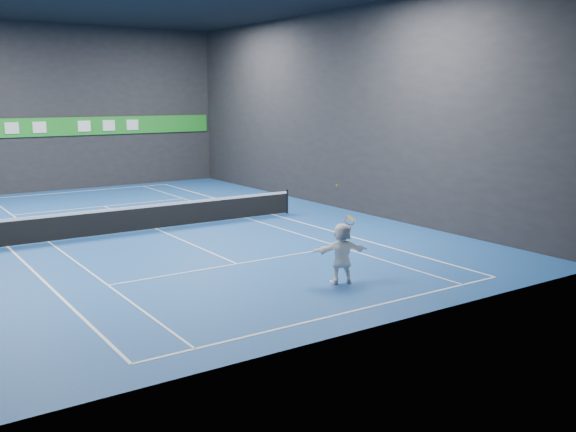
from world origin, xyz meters
TOP-DOWN VIEW (x-y plane):
  - ground at (0.00, 0.00)m, footprint 26.00×26.00m
  - wall_back at (0.00, 13.00)m, footprint 18.00×0.10m
  - wall_front at (0.00, -13.00)m, footprint 18.00×0.10m
  - wall_right at (9.00, 0.00)m, footprint 0.10×26.00m
  - baseline_near at (0.00, -11.89)m, footprint 10.98×0.08m
  - baseline_far at (0.00, 11.89)m, footprint 10.98×0.08m
  - sideline_doubles_left at (-5.49, 0.00)m, footprint 0.08×23.78m
  - sideline_doubles_right at (5.49, 0.00)m, footprint 0.08×23.78m
  - sideline_singles_left at (-4.11, 0.00)m, footprint 0.06×23.78m
  - sideline_singles_right at (4.11, 0.00)m, footprint 0.06×23.78m
  - service_line_near at (0.00, -6.40)m, footprint 8.23×0.06m
  - service_line_far at (0.00, 6.40)m, footprint 8.23×0.06m
  - center_service_line at (0.00, 0.00)m, footprint 0.06×12.80m
  - player at (1.41, -9.86)m, footprint 1.67×1.02m
  - tennis_ball at (1.23, -9.83)m, footprint 0.06×0.06m
  - tennis_net at (0.00, 0.00)m, footprint 12.50×0.10m
  - sponsor_banner at (0.00, 12.93)m, footprint 17.64×0.11m
  - tennis_racket at (1.70, -9.81)m, footprint 0.46×0.34m

SIDE VIEW (x-z plane):
  - ground at x=0.00m, z-range 0.00..0.00m
  - baseline_near at x=0.00m, z-range 0.00..0.01m
  - baseline_far at x=0.00m, z-range 0.00..0.01m
  - sideline_doubles_left at x=-5.49m, z-range 0.00..0.01m
  - sideline_doubles_right at x=5.49m, z-range 0.00..0.01m
  - sideline_singles_left at x=-4.11m, z-range 0.00..0.01m
  - sideline_singles_right at x=4.11m, z-range 0.00..0.01m
  - service_line_near at x=0.00m, z-range 0.00..0.01m
  - service_line_far at x=0.00m, z-range 0.00..0.01m
  - center_service_line at x=0.00m, z-range 0.00..0.01m
  - tennis_net at x=0.00m, z-range 0.00..1.07m
  - player at x=1.41m, z-range 0.00..1.72m
  - tennis_racket at x=1.70m, z-range 1.34..2.03m
  - tennis_ball at x=1.23m, z-range 2.74..2.80m
  - sponsor_banner at x=0.00m, z-range 3.00..4.00m
  - wall_back at x=0.00m, z-range 0.00..9.00m
  - wall_front at x=0.00m, z-range 0.00..9.00m
  - wall_right at x=9.00m, z-range 0.00..9.00m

